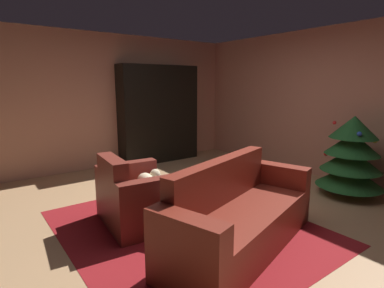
# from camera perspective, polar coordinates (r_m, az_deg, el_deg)

# --- Properties ---
(ground_plane) EXTENTS (7.29, 7.29, 0.00)m
(ground_plane) POSITION_cam_1_polar(r_m,az_deg,el_deg) (4.02, 3.58, -12.87)
(ground_plane) COLOR tan
(wall_back) EXTENTS (6.19, 0.06, 2.58)m
(wall_back) POSITION_cam_1_polar(r_m,az_deg,el_deg) (5.79, 24.66, 6.69)
(wall_back) COLOR tan
(wall_back) RESTS_ON ground
(wall_left) EXTENTS (0.06, 5.41, 2.58)m
(wall_left) POSITION_cam_1_polar(r_m,az_deg,el_deg) (6.34, -14.55, 7.64)
(wall_left) COLOR tan
(wall_left) RESTS_ON ground
(area_rug) EXTENTS (2.93, 2.54, 0.01)m
(area_rug) POSITION_cam_1_polar(r_m,az_deg,el_deg) (3.69, -1.01, -15.10)
(area_rug) COLOR maroon
(area_rug) RESTS_ON ground
(bookshelf_unit) EXTENTS (0.39, 1.72, 2.00)m
(bookshelf_unit) POSITION_cam_1_polar(r_m,az_deg,el_deg) (6.58, -5.31, 5.25)
(bookshelf_unit) COLOR black
(bookshelf_unit) RESTS_ON ground
(armchair_red) EXTENTS (1.04, 0.86, 0.83)m
(armchair_red) POSITION_cam_1_polar(r_m,az_deg,el_deg) (3.74, -10.17, -9.84)
(armchair_red) COLOR maroon
(armchair_red) RESTS_ON ground
(couch_red) EXTENTS (1.25, 2.15, 0.87)m
(couch_red) POSITION_cam_1_polar(r_m,az_deg,el_deg) (3.22, 8.75, -13.36)
(couch_red) COLOR maroon
(couch_red) RESTS_ON ground
(coffee_table) EXTENTS (0.80, 0.80, 0.45)m
(coffee_table) POSITION_cam_1_polar(r_m,az_deg,el_deg) (3.60, -1.30, -8.66)
(coffee_table) COLOR black
(coffee_table) RESTS_ON ground
(book_stack_on_table) EXTENTS (0.23, 0.17, 0.11)m
(book_stack_on_table) POSITION_cam_1_polar(r_m,az_deg,el_deg) (3.56, -0.43, -7.40)
(book_stack_on_table) COLOR #3A5597
(book_stack_on_table) RESTS_ON coffee_table
(bottle_on_table) EXTENTS (0.08, 0.08, 0.26)m
(bottle_on_table) POSITION_cam_1_polar(r_m,az_deg,el_deg) (3.38, 0.78, -7.43)
(bottle_on_table) COLOR navy
(bottle_on_table) RESTS_ON coffee_table
(decorated_tree) EXTENTS (0.92, 0.92, 1.18)m
(decorated_tree) POSITION_cam_1_polar(r_m,az_deg,el_deg) (5.05, 27.33, -1.99)
(decorated_tree) COLOR brown
(decorated_tree) RESTS_ON ground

